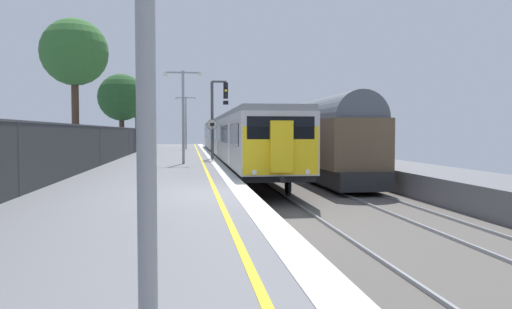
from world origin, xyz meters
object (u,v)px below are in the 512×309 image
platform_lamp_far (186,118)px  platform_lamp_mid (183,108)px  freight_train_adjacent_track (259,135)px  commuter_train_at_platform (231,137)px  signal_gantry (217,110)px  speed_limit_sign (212,134)px  background_tree_left (76,54)px  background_tree_right (122,99)px  background_tree_centre (137,102)px

platform_lamp_far → platform_lamp_mid: bearing=-90.0°
platform_lamp_mid → platform_lamp_far: size_ratio=0.95×
freight_train_adjacent_track → platform_lamp_far: size_ratio=12.16×
commuter_train_at_platform → signal_gantry: size_ratio=8.44×
speed_limit_sign → platform_lamp_mid: platform_lamp_mid is taller
commuter_train_at_platform → platform_lamp_mid: 11.59m
commuter_train_at_platform → platform_lamp_far: size_ratio=8.00×
background_tree_left → background_tree_right: 14.11m
signal_gantry → background_tree_centre: 21.75m
commuter_train_at_platform → platform_lamp_mid: (-3.47, -10.93, 1.66)m
signal_gantry → platform_lamp_far: 18.22m
platform_lamp_far → background_tree_left: (-5.92, -20.29, 2.93)m
speed_limit_sign → background_tree_centre: 23.87m
background_tree_right → freight_train_adjacent_track: bearing=30.7°
platform_lamp_far → background_tree_centre: bearing=153.3°
platform_lamp_mid → background_tree_centre: (-4.88, 25.19, 1.80)m
platform_lamp_mid → background_tree_right: background_tree_right is taller
freight_train_adjacent_track → commuter_train_at_platform: bearing=-107.0°
commuter_train_at_platform → signal_gantry: bearing=-103.1°
freight_train_adjacent_track → speed_limit_sign: 22.36m
platform_lamp_mid → platform_lamp_far: 22.73m
platform_lamp_mid → background_tree_right: (-5.27, 16.45, 1.53)m
signal_gantry → speed_limit_sign: bearing=-99.8°
speed_limit_sign → background_tree_right: bearing=116.2°
freight_train_adjacent_track → background_tree_centre: size_ratio=9.33×
platform_lamp_far → background_tree_centre: (-4.88, 2.46, 1.68)m
commuter_train_at_platform → background_tree_right: 10.82m
signal_gantry → speed_limit_sign: size_ratio=2.02×
signal_gantry → speed_limit_sign: (-0.38, -2.18, -1.50)m
commuter_train_at_platform → freight_train_adjacent_track: 13.70m
background_tree_right → signal_gantry: bearing=-58.4°
signal_gantry → background_tree_right: bearing=121.6°
background_tree_centre → platform_lamp_far: bearing=-26.7°
freight_train_adjacent_track → speed_limit_sign: freight_train_adjacent_track is taller
freight_train_adjacent_track → background_tree_right: background_tree_right is taller
background_tree_right → background_tree_left: bearing=-92.7°
speed_limit_sign → platform_lamp_far: platform_lamp_far is taller
platform_lamp_far → background_tree_centre: background_tree_centre is taller
platform_lamp_mid → signal_gantry: bearing=66.6°
speed_limit_sign → platform_lamp_mid: size_ratio=0.49×
platform_lamp_mid → background_tree_centre: 25.72m
signal_gantry → freight_train_adjacent_track: bearing=74.3°
freight_train_adjacent_track → speed_limit_sign: (-5.85, -21.58, 0.15)m
platform_lamp_mid → speed_limit_sign: bearing=56.4°
commuter_train_at_platform → background_tree_centre: (-8.36, 14.26, 3.47)m
platform_lamp_far → freight_train_adjacent_track: bearing=9.9°
commuter_train_at_platform → freight_train_adjacent_track: size_ratio=0.66×
speed_limit_sign → background_tree_centre: size_ratio=0.36×
signal_gantry → background_tree_left: bearing=-164.6°
commuter_train_at_platform → platform_lamp_far: bearing=106.4°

